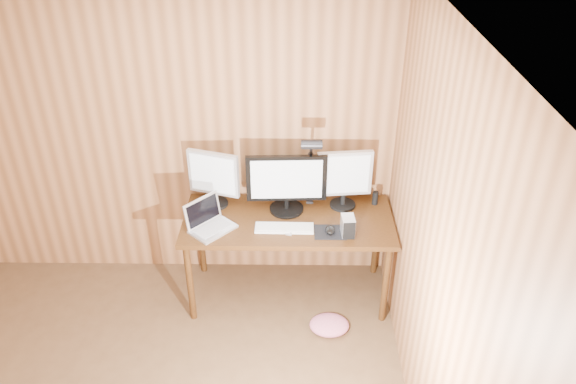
{
  "coord_description": "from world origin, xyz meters",
  "views": [
    {
      "loc": [
        0.97,
        -1.9,
        3.17
      ],
      "look_at": [
        0.93,
        1.58,
        1.02
      ],
      "focal_mm": 35.0,
      "sensor_mm": 36.0,
      "label": 1
    }
  ],
  "objects_px": {
    "monitor_center": "(287,183)",
    "monitor_right": "(344,177)",
    "desk": "(288,226)",
    "speaker": "(375,198)",
    "laptop": "(209,221)",
    "desk_lamp": "(311,161)",
    "mouse": "(330,230)",
    "phone": "(290,231)",
    "monitor_left": "(214,177)",
    "keyboard": "(284,228)",
    "hard_drive": "(348,226)"
  },
  "relations": [
    {
      "from": "monitor_center",
      "to": "phone",
      "type": "relative_size",
      "value": 6.13
    },
    {
      "from": "speaker",
      "to": "desk_lamp",
      "type": "xyz_separation_m",
      "value": [
        -0.52,
        -0.06,
        0.36
      ]
    },
    {
      "from": "hard_drive",
      "to": "desk",
      "type": "bearing_deg",
      "value": 144.4
    },
    {
      "from": "monitor_left",
      "to": "mouse",
      "type": "xyz_separation_m",
      "value": [
        0.89,
        -0.37,
        -0.23
      ]
    },
    {
      "from": "speaker",
      "to": "keyboard",
      "type": "bearing_deg",
      "value": -153.68
    },
    {
      "from": "desk_lamp",
      "to": "monitor_right",
      "type": "bearing_deg",
      "value": 17.31
    },
    {
      "from": "monitor_right",
      "to": "desk_lamp",
      "type": "bearing_deg",
      "value": 179.76
    },
    {
      "from": "desk",
      "to": "desk_lamp",
      "type": "relative_size",
      "value": 2.41
    },
    {
      "from": "monitor_right",
      "to": "monitor_center",
      "type": "bearing_deg",
      "value": -178.04
    },
    {
      "from": "desk",
      "to": "phone",
      "type": "xyz_separation_m",
      "value": [
        0.02,
        -0.25,
        0.13
      ]
    },
    {
      "from": "monitor_left",
      "to": "laptop",
      "type": "height_order",
      "value": "monitor_left"
    },
    {
      "from": "laptop",
      "to": "desk_lamp",
      "type": "relative_size",
      "value": 0.59
    },
    {
      "from": "monitor_right",
      "to": "phone",
      "type": "bearing_deg",
      "value": -145.19
    },
    {
      "from": "monitor_left",
      "to": "monitor_right",
      "type": "relative_size",
      "value": 0.97
    },
    {
      "from": "phone",
      "to": "desk_lamp",
      "type": "distance_m",
      "value": 0.55
    },
    {
      "from": "monitor_center",
      "to": "mouse",
      "type": "xyz_separation_m",
      "value": [
        0.32,
        -0.3,
        -0.23
      ]
    },
    {
      "from": "monitor_center",
      "to": "keyboard",
      "type": "xyz_separation_m",
      "value": [
        -0.01,
        -0.26,
        -0.24
      ]
    },
    {
      "from": "laptop",
      "to": "mouse",
      "type": "height_order",
      "value": "laptop"
    },
    {
      "from": "mouse",
      "to": "desk_lamp",
      "type": "xyz_separation_m",
      "value": [
        -0.14,
        0.33,
        0.39
      ]
    },
    {
      "from": "monitor_right",
      "to": "mouse",
      "type": "height_order",
      "value": "monitor_right"
    },
    {
      "from": "desk",
      "to": "speaker",
      "type": "height_order",
      "value": "speaker"
    },
    {
      "from": "monitor_left",
      "to": "phone",
      "type": "relative_size",
      "value": 4.65
    },
    {
      "from": "monitor_right",
      "to": "mouse",
      "type": "distance_m",
      "value": 0.45
    },
    {
      "from": "mouse",
      "to": "desk_lamp",
      "type": "distance_m",
      "value": 0.53
    },
    {
      "from": "monitor_left",
      "to": "laptop",
      "type": "relative_size",
      "value": 1.17
    },
    {
      "from": "monitor_right",
      "to": "speaker",
      "type": "distance_m",
      "value": 0.33
    },
    {
      "from": "monitor_left",
      "to": "laptop",
      "type": "bearing_deg",
      "value": -74.67
    },
    {
      "from": "monitor_center",
      "to": "desk_lamp",
      "type": "bearing_deg",
      "value": 8.96
    },
    {
      "from": "mouse",
      "to": "desk_lamp",
      "type": "height_order",
      "value": "desk_lamp"
    },
    {
      "from": "phone",
      "to": "speaker",
      "type": "xyz_separation_m",
      "value": [
        0.67,
        0.39,
        0.05
      ]
    },
    {
      "from": "monitor_center",
      "to": "keyboard",
      "type": "relative_size",
      "value": 1.41
    },
    {
      "from": "mouse",
      "to": "monitor_left",
      "type": "bearing_deg",
      "value": 148.67
    },
    {
      "from": "monitor_center",
      "to": "monitor_right",
      "type": "xyz_separation_m",
      "value": [
        0.44,
        0.06,
        0.01
      ]
    },
    {
      "from": "monitor_right",
      "to": "hard_drive",
      "type": "xyz_separation_m",
      "value": [
        0.01,
        -0.38,
        -0.19
      ]
    },
    {
      "from": "monitor_left",
      "to": "mouse",
      "type": "height_order",
      "value": "monitor_left"
    },
    {
      "from": "mouse",
      "to": "desk_lamp",
      "type": "relative_size",
      "value": 0.17
    },
    {
      "from": "monitor_left",
      "to": "speaker",
      "type": "xyz_separation_m",
      "value": [
        1.26,
        0.03,
        -0.19
      ]
    },
    {
      "from": "monitor_center",
      "to": "monitor_left",
      "type": "height_order",
      "value": "monitor_center"
    },
    {
      "from": "laptop",
      "to": "monitor_left",
      "type": "bearing_deg",
      "value": 40.58
    },
    {
      "from": "monitor_center",
      "to": "hard_drive",
      "type": "bearing_deg",
      "value": -37.77
    },
    {
      "from": "desk_lamp",
      "to": "keyboard",
      "type": "bearing_deg",
      "value": -112.49
    },
    {
      "from": "monitor_right",
      "to": "monitor_left",
      "type": "bearing_deg",
      "value": 173.32
    },
    {
      "from": "monitor_left",
      "to": "monitor_center",
      "type": "bearing_deg",
      "value": 10.38
    },
    {
      "from": "mouse",
      "to": "phone",
      "type": "height_order",
      "value": "mouse"
    },
    {
      "from": "mouse",
      "to": "phone",
      "type": "relative_size",
      "value": 1.13
    },
    {
      "from": "monitor_center",
      "to": "monitor_right",
      "type": "distance_m",
      "value": 0.45
    },
    {
      "from": "monitor_right",
      "to": "desk_lamp",
      "type": "relative_size",
      "value": 0.72
    },
    {
      "from": "monitor_center",
      "to": "hard_drive",
      "type": "distance_m",
      "value": 0.58
    },
    {
      "from": "monitor_center",
      "to": "monitor_right",
      "type": "height_order",
      "value": "monitor_right"
    },
    {
      "from": "desk",
      "to": "monitor_center",
      "type": "height_order",
      "value": "monitor_center"
    }
  ]
}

